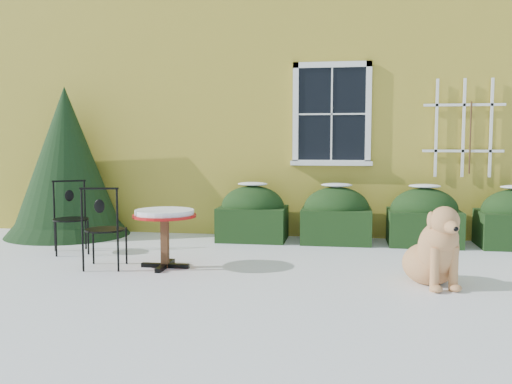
% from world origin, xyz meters
% --- Properties ---
extents(ground, '(80.00, 80.00, 0.00)m').
position_xyz_m(ground, '(0.00, 0.00, 0.00)').
color(ground, white).
rests_on(ground, ground).
extents(house, '(12.40, 8.40, 6.40)m').
position_xyz_m(house, '(0.00, 7.00, 3.22)').
color(house, gold).
rests_on(house, ground).
extents(hedge_row, '(4.95, 0.80, 0.91)m').
position_xyz_m(hedge_row, '(1.65, 2.55, 0.40)').
color(hedge_row, black).
rests_on(hedge_row, ground).
extents(evergreen_shrub, '(2.01, 2.01, 2.43)m').
position_xyz_m(evergreen_shrub, '(-3.40, 2.54, 0.98)').
color(evergreen_shrub, black).
rests_on(evergreen_shrub, ground).
extents(bistro_table, '(0.77, 0.77, 0.72)m').
position_xyz_m(bistro_table, '(-1.04, 0.44, 0.60)').
color(bistro_table, black).
rests_on(bistro_table, ground).
extents(patio_chair_near, '(0.51, 0.51, 1.01)m').
position_xyz_m(patio_chair_near, '(-1.76, 0.28, 0.50)').
color(patio_chair_near, black).
rests_on(patio_chair_near, ground).
extents(patio_chair_far, '(0.61, 0.60, 1.00)m').
position_xyz_m(patio_chair_far, '(-2.65, 1.18, 0.50)').
color(patio_chair_far, black).
rests_on(patio_chair_far, ground).
extents(dog, '(0.73, 1.01, 0.91)m').
position_xyz_m(dog, '(2.10, 0.06, 0.36)').
color(dog, tan).
rests_on(dog, ground).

